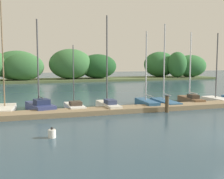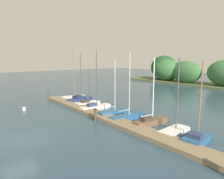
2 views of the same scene
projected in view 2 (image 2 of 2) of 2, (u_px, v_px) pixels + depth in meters
The scene contains 14 objects.
ground at pixel (18, 141), 15.48m from camera, with size 160.00×160.00×0.00m, color #2D4756.
dock_pier at pixel (107, 118), 20.77m from camera, with size 27.65×1.80×0.35m.
sailboat_0 at pixel (74, 96), 31.46m from camera, with size 1.65×3.88×8.10m.
sailboat_1 at pixel (81, 99), 29.35m from camera, with size 2.13×4.07×6.87m.
sailboat_2 at pixel (88, 103), 27.17m from camera, with size 1.19×3.50×4.99m.
sailboat_3 at pixel (96, 106), 24.88m from camera, with size 1.00×4.20×7.26m.
sailboat_4 at pixel (114, 112), 22.38m from camera, with size 1.16×3.73×6.18m.
sailboat_5 at pixel (128, 115), 21.19m from camera, with size 1.34×4.34×6.87m.
sailboat_6 at pixel (151, 121), 19.21m from camera, with size 1.38×3.97×6.30m.
sailboat_7 at pixel (175, 130), 17.07m from camera, with size 1.55×3.23×6.29m.
sailboat_8 at pixel (197, 137), 15.25m from camera, with size 1.69×2.98×6.09m.
mooring_piling_0 at pixel (48, 96), 29.81m from camera, with size 0.19×0.19×1.48m.
mooring_piling_1 at pixel (95, 115), 20.32m from camera, with size 0.32×0.32×1.25m.
channel_buoy_0 at pixel (24, 109), 24.47m from camera, with size 0.38×0.38×0.55m.
Camera 2 is at (15.96, -3.54, 6.32)m, focal length 32.50 mm.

